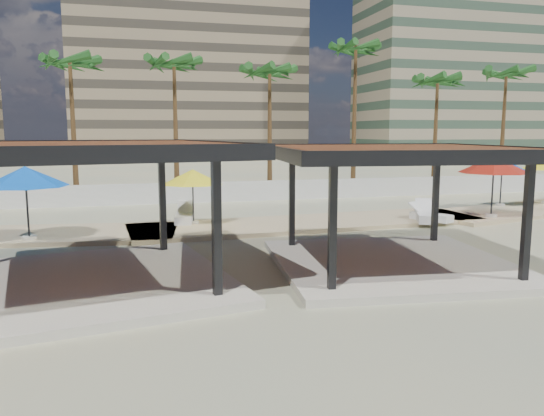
{
  "coord_description": "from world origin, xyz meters",
  "views": [
    {
      "loc": [
        -5.67,
        -15.27,
        4.15
      ],
      "look_at": [
        -0.82,
        3.24,
        1.4
      ],
      "focal_mm": 35.0,
      "sensor_mm": 36.0,
      "label": 1
    }
  ],
  "objects_px": {
    "umbrella_c": "(494,165)",
    "lounger_a": "(184,217)",
    "lounger_b": "(425,216)",
    "pavilion_central": "(394,196)",
    "pavilion_west": "(82,202)",
    "lounger_c": "(430,216)"
  },
  "relations": [
    {
      "from": "lounger_b",
      "to": "lounger_c",
      "type": "distance_m",
      "value": 0.25
    },
    {
      "from": "lounger_a",
      "to": "lounger_b",
      "type": "height_order",
      "value": "lounger_b"
    },
    {
      "from": "pavilion_west",
      "to": "umbrella_c",
      "type": "height_order",
      "value": "pavilion_west"
    },
    {
      "from": "pavilion_central",
      "to": "pavilion_west",
      "type": "xyz_separation_m",
      "value": [
        -9.01,
        0.09,
        0.1
      ]
    },
    {
      "from": "pavilion_central",
      "to": "lounger_a",
      "type": "relative_size",
      "value": 3.5
    },
    {
      "from": "lounger_b",
      "to": "pavilion_central",
      "type": "bearing_deg",
      "value": 166.82
    },
    {
      "from": "pavilion_central",
      "to": "pavilion_west",
      "type": "relative_size",
      "value": 0.91
    },
    {
      "from": "pavilion_central",
      "to": "lounger_c",
      "type": "distance_m",
      "value": 8.61
    },
    {
      "from": "lounger_b",
      "to": "lounger_c",
      "type": "relative_size",
      "value": 1.17
    },
    {
      "from": "lounger_b",
      "to": "lounger_a",
      "type": "bearing_deg",
      "value": 100.99
    },
    {
      "from": "pavilion_central",
      "to": "lounger_a",
      "type": "distance_m",
      "value": 10.78
    },
    {
      "from": "lounger_c",
      "to": "pavilion_west",
      "type": "bearing_deg",
      "value": 87.67
    },
    {
      "from": "umbrella_c",
      "to": "lounger_c",
      "type": "height_order",
      "value": "umbrella_c"
    },
    {
      "from": "umbrella_c",
      "to": "lounger_a",
      "type": "height_order",
      "value": "umbrella_c"
    },
    {
      "from": "umbrella_c",
      "to": "lounger_c",
      "type": "xyz_separation_m",
      "value": [
        -3.33,
        -0.18,
        -2.27
      ]
    },
    {
      "from": "pavilion_west",
      "to": "pavilion_central",
      "type": "bearing_deg",
      "value": -10.74
    },
    {
      "from": "pavilion_west",
      "to": "lounger_c",
      "type": "distance_m",
      "value": 15.81
    },
    {
      "from": "pavilion_west",
      "to": "lounger_b",
      "type": "xyz_separation_m",
      "value": [
        14.05,
        6.46,
        -1.93
      ]
    },
    {
      "from": "pavilion_central",
      "to": "lounger_a",
      "type": "height_order",
      "value": "pavilion_central"
    },
    {
      "from": "pavilion_central",
      "to": "lounger_b",
      "type": "relative_size",
      "value": 3.3
    },
    {
      "from": "pavilion_central",
      "to": "lounger_a",
      "type": "bearing_deg",
      "value": 127.27
    },
    {
      "from": "lounger_a",
      "to": "lounger_c",
      "type": "bearing_deg",
      "value": -94.29
    }
  ]
}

